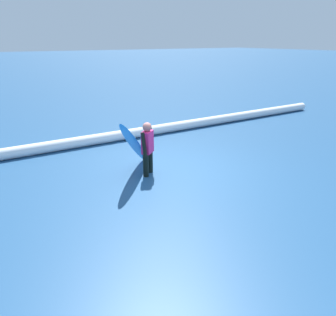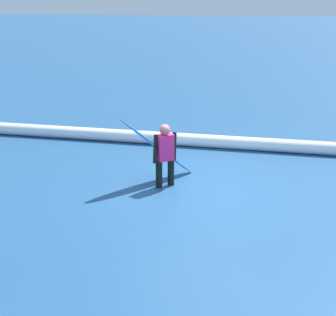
# 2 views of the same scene
# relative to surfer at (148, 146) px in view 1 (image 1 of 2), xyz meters

# --- Properties ---
(ground_plane) EXTENTS (184.43, 184.43, 0.00)m
(ground_plane) POSITION_rel_surfer_xyz_m (-0.77, 0.02, -0.74)
(ground_plane) COLOR navy
(surfer) EXTENTS (0.43, 0.45, 1.34)m
(surfer) POSITION_rel_surfer_xyz_m (0.00, 0.00, 0.00)
(surfer) COLOR black
(surfer) RESTS_ON ground_plane
(surfboard) EXTENTS (1.49, 1.54, 1.54)m
(surfboard) POSITION_rel_surfer_xyz_m (0.22, -0.28, 0.01)
(surfboard) COLOR #268CE5
(surfboard) RESTS_ON ground_plane
(wave_crest_foreground) EXTENTS (22.29, 0.85, 0.34)m
(wave_crest_foreground) POSITION_rel_surfer_xyz_m (1.15, -3.01, -0.57)
(wave_crest_foreground) COLOR white
(wave_crest_foreground) RESTS_ON ground_plane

